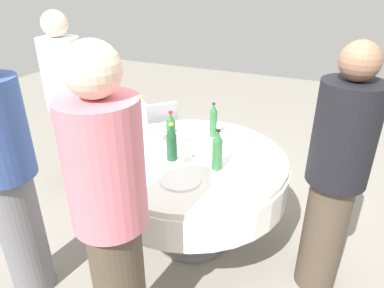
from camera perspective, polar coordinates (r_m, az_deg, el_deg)
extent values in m
plane|color=gray|center=(2.87, 0.00, -15.06)|extent=(10.00, 10.00, 0.00)
cylinder|color=white|center=(2.45, 0.00, -2.37)|extent=(1.32, 1.32, 0.04)
cylinder|color=white|center=(2.52, 0.00, -4.96)|extent=(1.35, 1.35, 0.22)
cylinder|color=slate|center=(2.72, 0.00, -11.27)|extent=(0.14, 0.14, 0.48)
cylinder|color=slate|center=(2.86, 0.00, -14.84)|extent=(0.56, 0.56, 0.03)
cylinder|color=#194728|center=(2.37, -3.33, -0.57)|extent=(0.07, 0.07, 0.18)
cone|color=#194728|center=(2.31, -3.41, 2.24)|extent=(0.06, 0.06, 0.07)
cylinder|color=gold|center=(2.29, -3.44, 3.21)|extent=(0.03, 0.03, 0.01)
cylinder|color=silver|center=(2.81, -7.94, 4.25)|extent=(0.07, 0.07, 0.23)
cone|color=silver|center=(2.75, -8.12, 7.03)|extent=(0.06, 0.06, 0.06)
cylinder|color=gold|center=(2.74, -8.17, 7.73)|extent=(0.03, 0.03, 0.01)
cylinder|color=#2D6B38|center=(2.25, 4.12, -1.77)|extent=(0.07, 0.07, 0.20)
cone|color=#2D6B38|center=(2.19, 4.23, 1.32)|extent=(0.06, 0.06, 0.06)
cylinder|color=black|center=(2.17, 4.26, 2.22)|extent=(0.03, 0.03, 0.01)
cylinder|color=#194728|center=(2.61, -11.17, 1.68)|extent=(0.06, 0.06, 0.19)
cone|color=#194728|center=(2.56, -11.42, 4.33)|extent=(0.05, 0.05, 0.07)
cylinder|color=gold|center=(2.54, -11.51, 5.21)|extent=(0.03, 0.03, 0.01)
cylinder|color=#2D6B38|center=(2.46, -3.41, 1.18)|extent=(0.07, 0.07, 0.23)
cone|color=#2D6B38|center=(2.40, -3.51, 4.36)|extent=(0.06, 0.06, 0.06)
cylinder|color=red|center=(2.39, -3.53, 5.20)|extent=(0.03, 0.03, 0.01)
cylinder|color=#2D6B38|center=(2.70, 3.49, 3.32)|extent=(0.06, 0.06, 0.21)
cone|color=#2D6B38|center=(2.65, 3.56, 5.92)|extent=(0.05, 0.05, 0.05)
cylinder|color=black|center=(2.64, 3.58, 6.56)|extent=(0.02, 0.02, 0.01)
cylinder|color=white|center=(2.39, -11.05, -3.22)|extent=(0.06, 0.06, 0.00)
cylinder|color=white|center=(2.36, -11.13, -2.33)|extent=(0.01, 0.01, 0.08)
cylinder|color=white|center=(2.33, -11.29, -0.72)|extent=(0.08, 0.08, 0.07)
cylinder|color=gold|center=(2.34, -11.25, -1.14)|extent=(0.06, 0.06, 0.03)
cylinder|color=white|center=(2.62, -5.88, -0.05)|extent=(0.06, 0.06, 0.00)
cylinder|color=white|center=(2.60, -5.92, 0.80)|extent=(0.01, 0.01, 0.08)
cylinder|color=white|center=(2.57, -6.00, 2.36)|extent=(0.07, 0.07, 0.07)
cylinder|color=maroon|center=(2.57, -5.98, 1.95)|extent=(0.06, 0.06, 0.03)
cylinder|color=white|center=(2.34, -1.52, -3.29)|extent=(0.06, 0.06, 0.00)
cylinder|color=white|center=(2.32, -1.53, -2.55)|extent=(0.01, 0.01, 0.07)
cylinder|color=white|center=(2.29, -1.55, -1.17)|extent=(0.07, 0.07, 0.06)
cylinder|color=gold|center=(2.30, -1.55, -1.55)|extent=(0.06, 0.06, 0.02)
cylinder|color=white|center=(2.50, 1.92, -1.07)|extent=(0.21, 0.21, 0.02)
cylinder|color=white|center=(2.16, -1.87, -5.84)|extent=(0.26, 0.26, 0.02)
cylinder|color=white|center=(2.79, -3.42, 1.91)|extent=(0.22, 0.22, 0.02)
ellipsoid|color=tan|center=(2.78, -3.43, 2.24)|extent=(0.10, 0.09, 0.02)
cube|color=silver|center=(2.85, 5.90, 2.30)|extent=(0.17, 0.10, 0.00)
cylinder|color=#26262B|center=(3.44, -18.51, -0.71)|extent=(0.26, 0.26, 0.83)
cylinder|color=white|center=(3.19, -20.34, 10.72)|extent=(0.34, 0.34, 0.59)
sphere|color=beige|center=(3.12, -21.54, 17.80)|extent=(0.21, 0.21, 0.21)
cylinder|color=slate|center=(2.48, -25.86, -13.08)|extent=(0.26, 0.26, 0.86)
cylinder|color=#4C3F33|center=(2.44, 20.60, -13.59)|extent=(0.26, 0.26, 0.81)
cylinder|color=black|center=(2.08, 23.62, 1.47)|extent=(0.34, 0.34, 0.59)
sphere|color=#8C664C|center=(1.96, 25.74, 12.10)|extent=(0.21, 0.21, 0.21)
cylinder|color=#D8727F|center=(1.51, -14.07, -3.35)|extent=(0.34, 0.34, 0.59)
sphere|color=beige|center=(1.37, -15.96, 11.62)|extent=(0.22, 0.22, 0.22)
cube|color=#99999E|center=(3.36, -6.69, 0.62)|extent=(0.56, 0.56, 0.04)
cube|color=#99999E|center=(3.12, -5.83, 2.79)|extent=(0.30, 0.33, 0.42)
cylinder|color=gray|center=(3.66, -4.83, -1.17)|extent=(0.03, 0.03, 0.43)
cylinder|color=gray|center=(3.57, -9.95, -2.21)|extent=(0.03, 0.03, 0.43)
cylinder|color=gray|center=(3.38, -2.82, -3.61)|extent=(0.03, 0.03, 0.43)
cylinder|color=gray|center=(3.29, -8.34, -4.81)|extent=(0.03, 0.03, 0.43)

